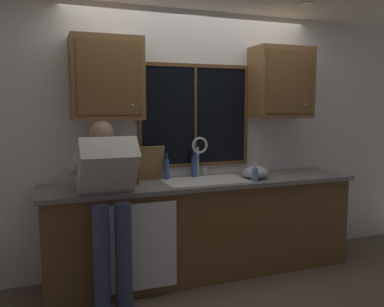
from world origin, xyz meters
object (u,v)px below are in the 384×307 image
at_px(knife_block, 131,172).
at_px(soap_dispenser, 255,174).
at_px(cutting_board, 149,163).
at_px(mixing_bowl, 255,173).
at_px(person_standing, 108,192).
at_px(bottle_green_glass, 167,169).
at_px(bottle_tall_clear, 194,166).

bearing_deg(knife_block, soap_dispenser, -13.32).
bearing_deg(cutting_board, mixing_bowl, -16.28).
height_order(person_standing, bottle_green_glass, person_standing).
height_order(person_standing, soap_dispenser, person_standing).
bearing_deg(bottle_tall_clear, bottle_green_glass, -171.00).
height_order(soap_dispenser, bottle_green_glass, bottle_green_glass).
bearing_deg(bottle_green_glass, cutting_board, 164.81).
relative_size(person_standing, knife_block, 4.67).
relative_size(mixing_bowl, bottle_tall_clear, 0.94).
height_order(person_standing, knife_block, person_standing).
distance_m(knife_block, cutting_board, 0.26).
bearing_deg(knife_block, person_standing, -127.73).
relative_size(knife_block, bottle_tall_clear, 1.18).
distance_m(soap_dispenser, bottle_tall_clear, 0.62).
xyz_separation_m(knife_block, bottle_tall_clear, (0.67, 0.17, 0.00)).
relative_size(person_standing, bottle_green_glass, 5.85).
height_order(knife_block, bottle_tall_clear, knife_block).
xyz_separation_m(mixing_bowl, soap_dispenser, (-0.08, -0.13, 0.01)).
bearing_deg(bottle_tall_clear, mixing_bowl, -29.16).
relative_size(mixing_bowl, soap_dispenser, 1.45).
bearing_deg(bottle_green_glass, knife_block, -162.26).
distance_m(soap_dispenser, bottle_green_glass, 0.84).
bearing_deg(mixing_bowl, knife_block, 173.86).
relative_size(mixing_bowl, bottle_green_glass, 1.00).
relative_size(cutting_board, mixing_bowl, 1.29).
distance_m(cutting_board, soap_dispenser, 1.01).
distance_m(person_standing, bottle_tall_clear, 1.06).
bearing_deg(bottle_green_glass, soap_dispenser, -27.01).
bearing_deg(cutting_board, soap_dispenser, -25.02).
relative_size(person_standing, bottle_tall_clear, 5.51).
bearing_deg(cutting_board, bottle_green_glass, -15.19).
xyz_separation_m(soap_dispenser, bottle_tall_clear, (-0.44, 0.43, 0.05)).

